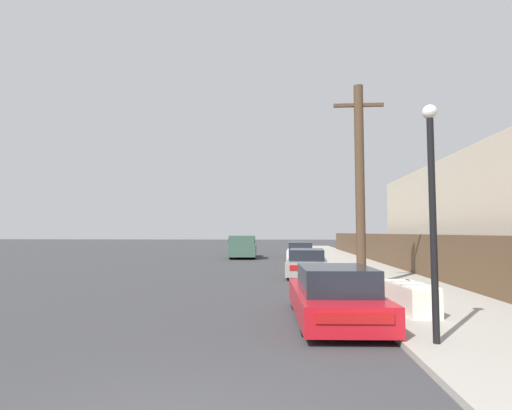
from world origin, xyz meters
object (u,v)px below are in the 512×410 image
at_px(parked_sports_car_red, 334,296).
at_px(car_parked_mid, 307,263).
at_px(pickup_truck, 243,247).
at_px(car_parked_far, 300,252).
at_px(discarded_fridge, 410,298).
at_px(street_lamp, 432,201).
at_px(utility_pole, 360,182).

height_order(parked_sports_car_red, car_parked_mid, parked_sports_car_red).
distance_m(parked_sports_car_red, car_parked_mid, 9.44).
height_order(parked_sports_car_red, pickup_truck, pickup_truck).
bearing_deg(car_parked_far, car_parked_mid, -88.76).
bearing_deg(pickup_truck, discarded_fridge, 103.16).
bearing_deg(car_parked_far, pickup_truck, 149.74).
bearing_deg(street_lamp, parked_sports_car_red, 125.00).
relative_size(car_parked_far, utility_pole, 0.64).
xyz_separation_m(car_parked_mid, car_parked_far, (0.11, 10.09, 0.03)).
bearing_deg(car_parked_far, utility_pole, -81.90).
bearing_deg(pickup_truck, utility_pole, 106.17).
distance_m(car_parked_far, pickup_truck, 5.23).
relative_size(parked_sports_car_red, street_lamp, 1.09).
bearing_deg(discarded_fridge, utility_pole, 86.82).
bearing_deg(parked_sports_car_red, car_parked_far, 87.22).
relative_size(car_parked_mid, car_parked_far, 0.94).
xyz_separation_m(car_parked_mid, utility_pole, (1.69, -4.33, 3.25)).
xyz_separation_m(parked_sports_car_red, pickup_truck, (-4.41, 22.31, 0.32)).
height_order(parked_sports_car_red, street_lamp, street_lamp).
xyz_separation_m(pickup_truck, street_lamp, (5.91, -24.45, 1.70)).
bearing_deg(street_lamp, discarded_fridge, 81.60).
relative_size(discarded_fridge, parked_sports_car_red, 0.41).
distance_m(car_parked_far, utility_pole, 14.87).
relative_size(parked_sports_car_red, car_parked_far, 0.98).
xyz_separation_m(parked_sports_car_red, car_parked_far, (0.02, 19.53, 0.05)).
relative_size(parked_sports_car_red, car_parked_mid, 1.05).
distance_m(car_parked_mid, car_parked_far, 10.09).
bearing_deg(car_parked_mid, car_parked_far, 92.99).
bearing_deg(car_parked_far, street_lamp, -84.25).
distance_m(discarded_fridge, car_parked_far, 19.00).
distance_m(car_parked_mid, utility_pole, 5.68).
bearing_deg(utility_pole, car_parked_mid, 111.27).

